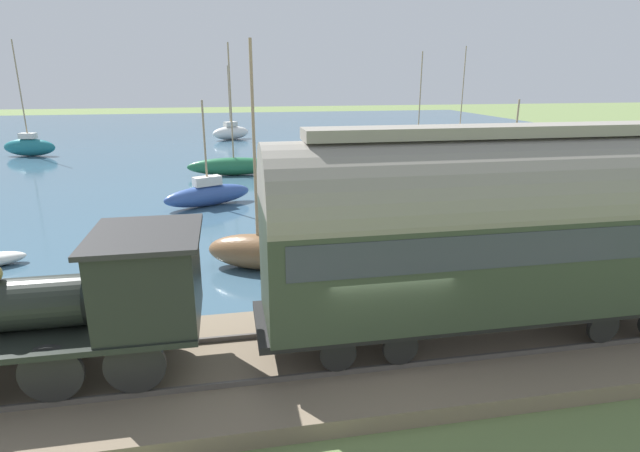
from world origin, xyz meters
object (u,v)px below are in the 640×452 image
object	(u,v)px
sailboat_white	(231,132)
rowboat_far_out	(546,260)
sailboat_black	(459,135)
sailboat_green	(234,166)
sailboat_yellow	(417,148)
rowboat_off_pier	(588,229)
sailboat_navy	(509,188)
sailboat_brown	(258,250)
sailboat_teal	(29,146)
passenger_coach	(494,225)
steam_locomotive	(91,295)
sailboat_blue	(208,194)
rowboat_near_shore	(166,233)

from	to	relation	value
sailboat_white	rowboat_far_out	size ratio (longest dim) A/B	2.47
sailboat_black	sailboat_green	bearing A→B (deg)	99.12
sailboat_yellow	rowboat_off_pier	size ratio (longest dim) A/B	4.16
sailboat_navy	sailboat_brown	xyz separation A→B (m)	(-7.82, 14.02, 0.09)
sailboat_teal	rowboat_off_pier	bearing A→B (deg)	-120.08
sailboat_teal	rowboat_far_out	bearing A→B (deg)	-127.06
sailboat_white	sailboat_black	bearing A→B (deg)	-135.78
passenger_coach	sailboat_black	distance (m)	39.93
sailboat_green	sailboat_teal	distance (m)	19.88
sailboat_green	rowboat_far_out	size ratio (longest dim) A/B	2.81
steam_locomotive	sailboat_teal	world-z (taller)	sailboat_teal
sailboat_blue	rowboat_off_pier	xyz separation A→B (m)	(-7.91, -15.62, -0.34)
sailboat_green	steam_locomotive	bearing A→B (deg)	175.19
sailboat_black	rowboat_near_shore	size ratio (longest dim) A/B	3.93
steam_locomotive	sailboat_white	bearing A→B (deg)	-4.51
sailboat_navy	sailboat_teal	bearing A→B (deg)	60.44
sailboat_navy	rowboat_far_out	bearing A→B (deg)	160.34
rowboat_near_shore	rowboat_off_pier	xyz separation A→B (m)	(-2.80, -17.17, 0.05)
sailboat_black	sailboat_teal	bearing A→B (deg)	71.19
sailboat_yellow	sailboat_brown	size ratio (longest dim) A/B	1.10
sailboat_yellow	sailboat_brown	bearing A→B (deg)	113.08
sailboat_navy	rowboat_near_shore	world-z (taller)	sailboat_navy
sailboat_navy	sailboat_brown	distance (m)	16.05
sailboat_navy	rowboat_far_out	world-z (taller)	sailboat_navy
sailboat_yellow	sailboat_brown	distance (m)	28.19
sailboat_navy	sailboat_white	size ratio (longest dim) A/B	0.71
rowboat_near_shore	rowboat_off_pier	distance (m)	17.39
steam_locomotive	rowboat_off_pier	bearing A→B (deg)	-66.39
sailboat_brown	sailboat_navy	bearing A→B (deg)	-39.24
steam_locomotive	sailboat_yellow	distance (m)	35.58
sailboat_yellow	sailboat_blue	xyz separation A→B (m)	(-14.70, 16.93, 0.08)
sailboat_black	sailboat_blue	bearing A→B (deg)	110.55
sailboat_teal	sailboat_yellow	size ratio (longest dim) A/B	1.10
passenger_coach	rowboat_far_out	distance (m)	7.27
steam_locomotive	rowboat_off_pier	size ratio (longest dim) A/B	3.03
sailboat_green	rowboat_off_pier	distance (m)	21.28
rowboat_near_shore	rowboat_far_out	distance (m)	14.41
sailboat_black	sailboat_brown	distance (m)	36.84
sailboat_navy	rowboat_near_shore	bearing A→B (deg)	106.66
passenger_coach	sailboat_blue	size ratio (longest dim) A/B	2.06
sailboat_green	rowboat_near_shore	xyz separation A→B (m)	(-13.11, 3.03, -0.41)
steam_locomotive	sailboat_green	world-z (taller)	sailboat_green
rowboat_near_shore	sailboat_blue	bearing A→B (deg)	-16.07
sailboat_white	rowboat_off_pier	distance (m)	38.15
sailboat_teal	rowboat_near_shore	distance (m)	27.88
sailboat_navy	sailboat_teal	distance (m)	37.07
sailboat_green	sailboat_brown	distance (m)	17.16
steam_locomotive	sailboat_green	bearing A→B (deg)	-7.89
sailboat_white	rowboat_off_pier	size ratio (longest dim) A/B	3.70
sailboat_white	rowboat_near_shore	distance (m)	32.85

